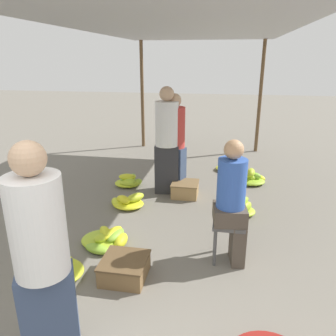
{
  "coord_description": "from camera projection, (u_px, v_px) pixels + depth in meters",
  "views": [
    {
      "loc": [
        0.65,
        -1.03,
        2.12
      ],
      "look_at": [
        0.0,
        2.6,
        0.88
      ],
      "focal_mm": 35.0,
      "sensor_mm": 36.0,
      "label": 1
    }
  ],
  "objects": [
    {
      "name": "canopy_post_back_left",
      "position": [
        142.0,
        96.0,
        7.94
      ],
      "size": [
        0.08,
        0.08,
        2.52
      ],
      "primitive_type": "cylinder",
      "color": "brown",
      "rests_on": "ground"
    },
    {
      "name": "canopy_post_back_right",
      "position": [
        260.0,
        98.0,
        7.48
      ],
      "size": [
        0.08,
        0.08,
        2.52
      ],
      "primitive_type": "cylinder",
      "color": "brown",
      "rests_on": "ground"
    },
    {
      "name": "canopy_tarp",
      "position": [
        181.0,
        24.0,
        4.26
      ],
      "size": [
        3.17,
        6.92,
        0.04
      ],
      "primitive_type": "cube",
      "color": "#B2B2B7",
      "rests_on": "canopy_post_front_left"
    },
    {
      "name": "vendor_foreground",
      "position": [
        42.0,
        259.0,
        2.15
      ],
      "size": [
        0.48,
        0.48,
        1.67
      ],
      "color": "#384766",
      "rests_on": "ground"
    },
    {
      "name": "stool",
      "position": [
        229.0,
        230.0,
        3.52
      ],
      "size": [
        0.34,
        0.34,
        0.46
      ],
      "color": "#4C4C4C",
      "rests_on": "ground"
    },
    {
      "name": "vendor_seated",
      "position": [
        233.0,
        200.0,
        3.41
      ],
      "size": [
        0.38,
        0.38,
        1.36
      ],
      "color": "#4C4238",
      "rests_on": "ground"
    },
    {
      "name": "banana_pile_left_0",
      "position": [
        55.0,
        267.0,
        3.35
      ],
      "size": [
        0.58,
        0.51,
        0.31
      ],
      "color": "#B7CD2B",
      "rests_on": "ground"
    },
    {
      "name": "banana_pile_left_1",
      "position": [
        108.0,
        239.0,
        3.91
      ],
      "size": [
        0.56,
        0.59,
        0.21
      ],
      "color": "#B6CD2B",
      "rests_on": "ground"
    },
    {
      "name": "banana_pile_left_2",
      "position": [
        129.0,
        181.0,
        5.7
      ],
      "size": [
        0.48,
        0.47,
        0.23
      ],
      "color": "#A0C42F",
      "rests_on": "ground"
    },
    {
      "name": "banana_pile_left_3",
      "position": [
        128.0,
        202.0,
        4.9
      ],
      "size": [
        0.58,
        0.46,
        0.21
      ],
      "color": "#C9D528",
      "rests_on": "ground"
    },
    {
      "name": "banana_pile_right_0",
      "position": [
        240.0,
        208.0,
        4.66
      ],
      "size": [
        0.45,
        0.44,
        0.26
      ],
      "color": "#93BF32",
      "rests_on": "ground"
    },
    {
      "name": "banana_pile_right_1",
      "position": [
        231.0,
        168.0,
        6.47
      ],
      "size": [
        0.55,
        0.48,
        0.18
      ],
      "color": "#82B835",
      "rests_on": "ground"
    },
    {
      "name": "banana_pile_right_2",
      "position": [
        251.0,
        178.0,
        5.83
      ],
      "size": [
        0.54,
        0.49,
        0.28
      ],
      "color": "#A7C72E",
      "rests_on": "ground"
    },
    {
      "name": "crate_near",
      "position": [
        185.0,
        189.0,
        5.28
      ],
      "size": [
        0.42,
        0.42,
        0.23
      ],
      "color": "#9E7A4C",
      "rests_on": "ground"
    },
    {
      "name": "crate_mid",
      "position": [
        125.0,
        268.0,
        3.31
      ],
      "size": [
        0.45,
        0.45,
        0.21
      ],
      "color": "brown",
      "rests_on": "ground"
    },
    {
      "name": "shopper_walking_mid",
      "position": [
        167.0,
        140.0,
        5.19
      ],
      "size": [
        0.4,
        0.4,
        1.72
      ],
      "color": "#2D2D33",
      "rests_on": "ground"
    },
    {
      "name": "shopper_walking_far",
      "position": [
        174.0,
        142.0,
        5.3
      ],
      "size": [
        0.45,
        0.45,
        1.61
      ],
      "color": "#384766",
      "rests_on": "ground"
    }
  ]
}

